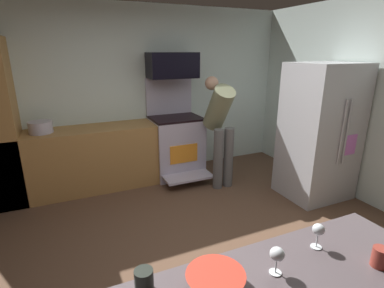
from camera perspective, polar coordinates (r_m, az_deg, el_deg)
name	(u,v)px	position (r m, az deg, el deg)	size (l,w,h in m)	color
ground_plane	(198,254)	(3.16, 1.07, -20.44)	(5.20, 4.80, 0.02)	brown
wall_back	(135,93)	(4.75, -11.00, 9.59)	(5.20, 0.12, 2.60)	silver
lower_cabinet_run	(82,160)	(4.49, -20.53, -2.91)	(2.40, 0.60, 0.90)	#A2753F
oven_range	(176,144)	(4.73, -3.11, 0.03)	(0.76, 0.98, 1.53)	#B7B1C7
microwave	(172,65)	(4.60, -3.80, 14.91)	(0.74, 0.38, 0.38)	black
refrigerator	(319,132)	(4.28, 23.39, 2.09)	(0.85, 0.75, 1.79)	#B8B9BF
person_cook	(220,124)	(4.28, 5.37, 3.96)	(0.31, 0.63, 1.58)	#5D5D5D
mixing_bowl_small	(215,281)	(1.47, 4.54, -24.90)	(0.27, 0.27, 0.08)	red
wine_glass_mid	(318,231)	(1.80, 23.20, -15.15)	(0.07, 0.07, 0.15)	silver
wine_glass_far	(277,255)	(1.56, 16.08, -19.93)	(0.07, 0.07, 0.14)	silver
mug_coffee	(144,280)	(1.47, -9.25, -24.54)	(0.09, 0.09, 0.11)	black
mug_tea	(380,257)	(1.83, 32.53, -17.94)	(0.08, 0.08, 0.10)	maroon
stock_pot	(41,127)	(4.35, -27.19, 2.90)	(0.30, 0.30, 0.16)	#B4B0C3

